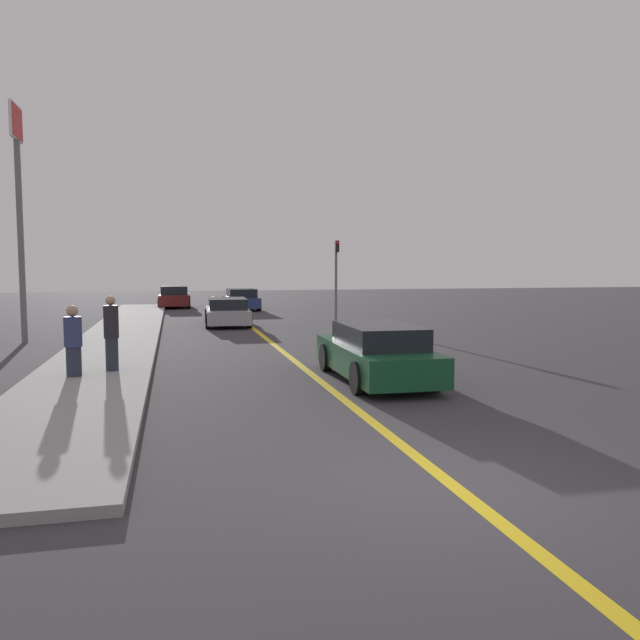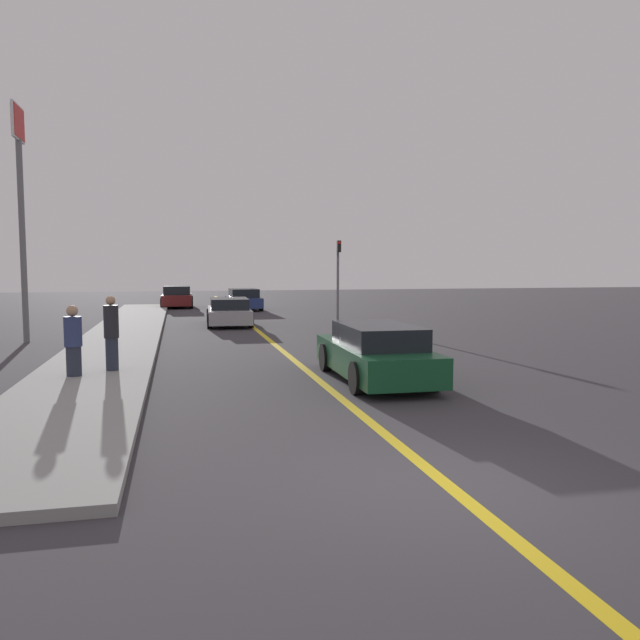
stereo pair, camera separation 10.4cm
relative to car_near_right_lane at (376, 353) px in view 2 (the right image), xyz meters
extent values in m
plane|color=#38353A|center=(-1.27, -6.86, -0.64)|extent=(120.00, 120.00, 0.00)
cube|color=gold|center=(-1.27, 11.14, -0.64)|extent=(0.20, 60.00, 0.01)
cube|color=gray|center=(-6.43, 10.70, -0.57)|extent=(2.72, 35.12, 0.14)
cube|color=#144728|center=(0.00, 0.06, -0.13)|extent=(1.81, 4.78, 0.64)
cube|color=black|center=(0.00, -0.18, 0.43)|extent=(1.57, 2.64, 0.48)
cylinder|color=black|center=(-0.81, 1.55, -0.30)|extent=(0.23, 0.69, 0.69)
cylinder|color=black|center=(0.85, 1.52, -0.30)|extent=(0.23, 0.69, 0.69)
cylinder|color=black|center=(-0.85, -1.40, -0.30)|extent=(0.23, 0.69, 0.69)
cylinder|color=black|center=(0.81, -1.43, -0.30)|extent=(0.23, 0.69, 0.69)
cube|color=#9E9EA3|center=(-2.21, 14.33, -0.18)|extent=(1.99, 4.63, 0.57)
cube|color=black|center=(-2.21, 14.10, 0.34)|extent=(1.69, 2.57, 0.46)
cylinder|color=black|center=(-3.02, 15.77, -0.32)|extent=(0.24, 0.65, 0.64)
cylinder|color=black|center=(-1.30, 15.71, -0.32)|extent=(0.24, 0.65, 0.64)
cylinder|color=black|center=(-3.13, 12.95, -0.32)|extent=(0.24, 0.65, 0.64)
cylinder|color=black|center=(-1.41, 12.88, -0.32)|extent=(0.24, 0.65, 0.64)
cube|color=navy|center=(-0.59, 23.84, -0.17)|extent=(1.92, 3.98, 0.58)
cube|color=black|center=(-0.59, 23.64, 0.38)|extent=(1.65, 2.21, 0.51)
cylinder|color=black|center=(-1.48, 25.03, -0.30)|extent=(0.24, 0.70, 0.69)
cylinder|color=black|center=(0.24, 25.08, -0.30)|extent=(0.24, 0.70, 0.69)
cylinder|color=black|center=(-1.41, 22.59, -0.30)|extent=(0.24, 0.70, 0.69)
cylinder|color=black|center=(0.30, 22.64, -0.30)|extent=(0.24, 0.70, 0.69)
cube|color=maroon|center=(-4.47, 26.79, -0.13)|extent=(1.92, 3.92, 0.65)
cube|color=black|center=(-4.47, 26.60, 0.46)|extent=(1.66, 2.17, 0.53)
cylinder|color=black|center=(-5.31, 28.01, -0.30)|extent=(0.24, 0.69, 0.68)
cylinder|color=black|center=(-3.58, 27.97, -0.30)|extent=(0.24, 0.69, 0.68)
cylinder|color=black|center=(-5.37, 25.61, -0.30)|extent=(0.24, 0.69, 0.68)
cylinder|color=black|center=(-3.64, 25.57, -0.30)|extent=(0.24, 0.69, 0.68)
cylinder|color=#282D3D|center=(-6.74, 1.34, -0.16)|extent=(0.33, 0.33, 0.68)
cylinder|color=navy|center=(-6.74, 1.34, 0.52)|extent=(0.39, 0.39, 0.68)
sphere|color=tan|center=(-6.74, 1.34, 0.98)|extent=(0.25, 0.25, 0.25)
cylinder|color=#282D3D|center=(-5.97, 1.96, -0.11)|extent=(0.29, 0.29, 0.78)
cylinder|color=#232328|center=(-5.97, 1.96, 0.67)|extent=(0.35, 0.35, 0.78)
sphere|color=tan|center=(-5.97, 1.96, 1.18)|extent=(0.23, 0.23, 0.23)
cylinder|color=slate|center=(3.06, 15.34, 1.27)|extent=(0.12, 0.12, 3.83)
cube|color=black|center=(3.06, 15.16, 2.91)|extent=(0.18, 0.18, 0.55)
sphere|color=red|center=(3.06, 15.07, 3.08)|extent=(0.14, 0.14, 0.14)
cylinder|color=slate|center=(-9.51, 9.42, 2.80)|extent=(0.20, 0.20, 6.88)
cube|color=silver|center=(-9.51, 9.42, 6.76)|extent=(0.08, 1.48, 1.17)
cube|color=red|center=(-9.51, 9.42, 6.76)|extent=(0.12, 1.36, 1.05)
camera|label=1|loc=(-4.50, -13.53, 2.00)|focal=35.00mm
camera|label=2|loc=(-4.40, -13.55, 2.00)|focal=35.00mm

